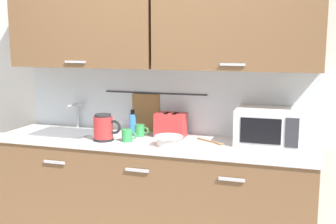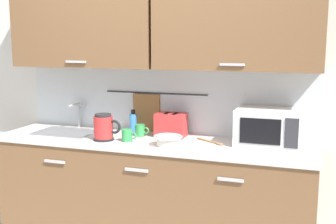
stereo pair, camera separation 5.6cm
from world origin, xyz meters
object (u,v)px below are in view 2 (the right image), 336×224
object	(u,v)px
dish_soap_bottle	(133,123)
mug_near_sink	(127,135)
mug_by_kettle	(140,130)
electric_kettle	(104,127)
mixing_bowl	(168,140)
wooden_spoon	(213,142)
microwave	(268,127)
toaster	(171,125)

from	to	relation	value
dish_soap_bottle	mug_near_sink	size ratio (longest dim) A/B	1.63
mug_near_sink	mug_by_kettle	world-z (taller)	same
electric_kettle	mug_near_sink	world-z (taller)	electric_kettle
dish_soap_bottle	mug_near_sink	bearing A→B (deg)	-75.19
electric_kettle	mixing_bowl	size ratio (longest dim) A/B	1.06
electric_kettle	wooden_spoon	world-z (taller)	electric_kettle
electric_kettle	mug_near_sink	xyz separation A→B (m)	(0.19, 0.02, -0.05)
microwave	mug_by_kettle	size ratio (longest dim) A/B	3.83
dish_soap_bottle	mixing_bowl	world-z (taller)	dish_soap_bottle
mug_by_kettle	microwave	bearing A→B (deg)	1.75
mug_near_sink	toaster	bearing A→B (deg)	46.04
mug_by_kettle	wooden_spoon	xyz separation A→B (m)	(0.61, -0.04, -0.04)
microwave	electric_kettle	distance (m)	1.25
toaster	microwave	bearing A→B (deg)	-3.05
microwave	toaster	bearing A→B (deg)	176.95
microwave	mug_by_kettle	xyz separation A→B (m)	(-1.01, -0.03, -0.09)
mixing_bowl	wooden_spoon	world-z (taller)	mixing_bowl
electric_kettle	dish_soap_bottle	bearing A→B (deg)	71.69
dish_soap_bottle	toaster	bearing A→B (deg)	-5.11
toaster	wooden_spoon	world-z (taller)	toaster
electric_kettle	mixing_bowl	xyz separation A→B (m)	(0.53, -0.01, -0.06)
microwave	dish_soap_bottle	bearing A→B (deg)	176.31
toaster	mug_by_kettle	size ratio (longest dim) A/B	2.13
microwave	toaster	world-z (taller)	microwave
electric_kettle	mug_by_kettle	size ratio (longest dim) A/B	1.89
dish_soap_bottle	mixing_bowl	xyz separation A→B (m)	(0.42, -0.34, -0.04)
microwave	mug_near_sink	distance (m)	1.06
mug_near_sink	toaster	world-z (taller)	toaster
electric_kettle	mug_near_sink	distance (m)	0.20
mug_near_sink	wooden_spoon	bearing A→B (deg)	13.94
mixing_bowl	mug_by_kettle	bearing A→B (deg)	143.58
microwave	wooden_spoon	bearing A→B (deg)	-169.11
mixing_bowl	electric_kettle	bearing A→B (deg)	178.67
dish_soap_bottle	microwave	bearing A→B (deg)	-3.69
toaster	mixing_bowl	bearing A→B (deg)	-75.81
dish_soap_bottle	mixing_bowl	distance (m)	0.54
mixing_bowl	microwave	bearing A→B (deg)	21.04
mug_near_sink	wooden_spoon	world-z (taller)	mug_near_sink
wooden_spoon	mug_near_sink	bearing A→B (deg)	-166.06
mug_near_sink	wooden_spoon	xyz separation A→B (m)	(0.64, 0.16, -0.04)
microwave	electric_kettle	bearing A→B (deg)	-168.29
electric_kettle	mug_by_kettle	xyz separation A→B (m)	(0.21, 0.22, -0.05)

